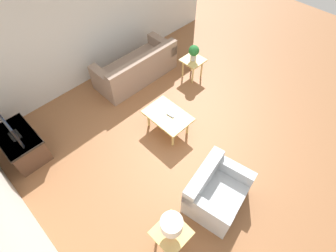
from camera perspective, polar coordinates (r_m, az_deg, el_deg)
The scene contains 13 objects.
ground_plane at distance 5.37m, azimuth 4.60°, elevation -3.07°, with size 14.00×14.00×0.00m, color #8E5B38.
wall_back at distance 3.60m, azimuth -30.50°, elevation -18.38°, with size 7.20×0.12×2.70m.
wall_right at distance 6.32m, azimuth -17.04°, elevation 20.85°, with size 0.12×7.20×2.70m.
sofa at distance 6.50m, azimuth -6.79°, elevation 12.31°, with size 0.87×2.00×0.78m.
armchair at distance 4.52m, azimuth 10.26°, elevation -13.97°, with size 0.97×1.13×0.77m.
coffee_table at distance 5.21m, azimuth -0.06°, elevation 2.02°, with size 0.92×0.63×0.46m.
side_table_plant at distance 6.46m, azimuth 5.42°, elevation 13.59°, with size 0.49×0.49×0.51m.
side_table_lamp at distance 4.10m, azimuth 0.71°, elevation -22.50°, with size 0.49×0.49×0.51m.
tv_stand_chest at distance 5.65m, azimuth -29.25°, elevation -3.46°, with size 0.97×0.61×0.56m.
television at distance 5.30m, azimuth -31.39°, elevation -0.30°, with size 0.76×0.16×0.50m.
potted_plant at distance 6.27m, azimuth 5.64°, elevation 15.82°, with size 0.25×0.25×0.38m.
table_lamp at distance 3.71m, azimuth 0.77°, elevation -20.77°, with size 0.31×0.31×0.46m.
remote_control at distance 5.15m, azimuth 0.50°, elevation 2.33°, with size 0.16×0.06×0.02m.
Camera 1 is at (-1.90, 2.50, 4.36)m, focal length 28.00 mm.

